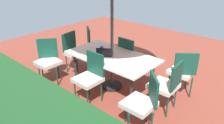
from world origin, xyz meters
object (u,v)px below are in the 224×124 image
object	(u,v)px
chair_northeast	(48,59)
laptop	(105,54)
chair_south	(130,55)
cup	(102,48)
chair_northwest	(143,101)
chair_east	(74,50)
dining_table	(112,58)
chair_southwest	(183,70)
chair_west	(167,84)
chair_north	(90,76)
chair_southeast	(94,43)

from	to	relation	value
chair_northeast	laptop	world-z (taller)	chair_northeast
chair_south	cup	world-z (taller)	chair_south
chair_northwest	chair_east	bearing A→B (deg)	-149.76
chair_east	chair_northwest	bearing A→B (deg)	-113.09
chair_east	chair_northeast	world-z (taller)	same
chair_northwest	cup	size ratio (longest dim) A/B	12.01
chair_east	cup	bearing A→B (deg)	-92.33
chair_east	chair_northeast	size ratio (longest dim) A/B	1.00
dining_table	chair_southwest	distance (m)	1.45
chair_west	chair_north	size ratio (longest dim) A/B	1.00
dining_table	chair_northeast	bearing A→B (deg)	30.53
chair_southwest	chair_west	world-z (taller)	same
chair_northwest	chair_north	size ratio (longest dim) A/B	1.00
chair_north	chair_southeast	bearing A→B (deg)	133.73
chair_east	dining_table	bearing A→B (deg)	-97.62
dining_table	laptop	world-z (taller)	laptop
chair_southeast	chair_southwest	bearing A→B (deg)	-142.33
chair_south	chair_north	bearing A→B (deg)	94.51
chair_south	laptop	distance (m)	0.83
dining_table	chair_south	world-z (taller)	chair_south
chair_east	chair_north	size ratio (longest dim) A/B	1.00
dining_table	chair_east	world-z (taller)	chair_east
dining_table	chair_southeast	xyz separation A→B (m)	(1.23, -0.67, -0.15)
chair_northwest	chair_west	world-z (taller)	same
chair_north	laptop	size ratio (longest dim) A/B	2.44
laptop	chair_northwest	bearing A→B (deg)	124.65
chair_southwest	chair_north	bearing A→B (deg)	9.61
laptop	cup	distance (m)	0.37
chair_northeast	chair_northwest	bearing A→B (deg)	-49.55
chair_east	chair_southwest	distance (m)	2.58
chair_east	chair_south	bearing A→B (deg)	-69.32
dining_table	chair_northeast	world-z (taller)	chair_northeast
chair_east	chair_north	world-z (taller)	same
chair_northwest	chair_south	distance (m)	1.83
chair_east	laptop	bearing A→B (deg)	-104.58
chair_northeast	dining_table	bearing A→B (deg)	-20.63
chair_south	chair_northeast	bearing A→B (deg)	50.84
chair_south	laptop	bearing A→B (deg)	89.16
chair_southeast	chair_southwest	xyz separation A→B (m)	(-2.47, -0.05, 0.00)
chair_north	chair_southwest	bearing A→B (deg)	49.12
chair_southeast	chair_northeast	size ratio (longest dim) A/B	1.00
chair_northwest	laptop	bearing A→B (deg)	-156.79
chair_south	chair_southeast	bearing A→B (deg)	1.27
chair_southwest	cup	bearing A→B (deg)	-17.06
chair_northwest	chair_west	size ratio (longest dim) A/B	1.00
chair_west	cup	xyz separation A→B (m)	(1.64, -0.03, 0.25)
chair_south	chair_southeast	world-z (taller)	same
cup	dining_table	bearing A→B (deg)	168.44
chair_east	chair_west	bearing A→B (deg)	-96.94
chair_northwest	chair_north	distance (m)	1.22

